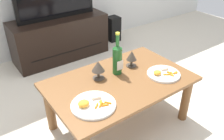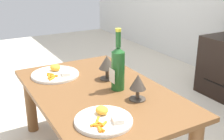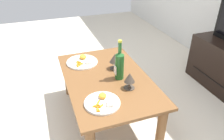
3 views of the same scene
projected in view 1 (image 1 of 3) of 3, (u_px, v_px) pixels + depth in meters
name	position (u px, v px, depth m)	size (l,w,h in m)	color
ground_plane	(119.00, 122.00, 1.95)	(6.40, 6.40, 0.00)	beige
dining_table	(120.00, 88.00, 1.78)	(1.07, 0.67, 0.42)	brown
tv_stand	(60.00, 38.00, 2.85)	(1.13, 0.43, 0.50)	black
floor_speaker	(113.00, 29.00, 3.34)	(0.16, 0.16, 0.35)	black
wine_bottle	(117.00, 58.00, 1.76)	(0.07, 0.07, 0.34)	#1E5923
goblet_left	(98.00, 67.00, 1.71)	(0.10, 0.10, 0.14)	#473D33
goblet_right	(132.00, 56.00, 1.88)	(0.08, 0.08, 0.13)	#473D33
dinner_plate_left	(93.00, 104.00, 1.48)	(0.29, 0.29, 0.05)	white
dinner_plate_right	(163.00, 73.00, 1.80)	(0.25, 0.25, 0.05)	white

